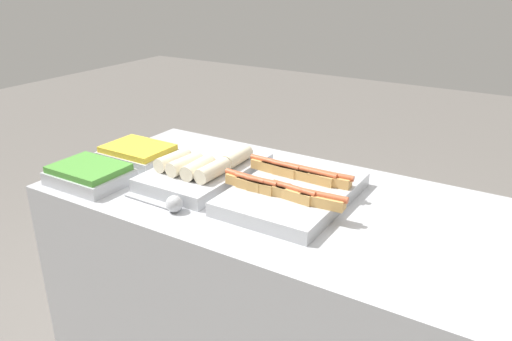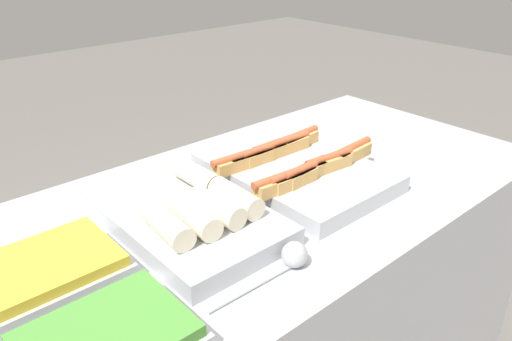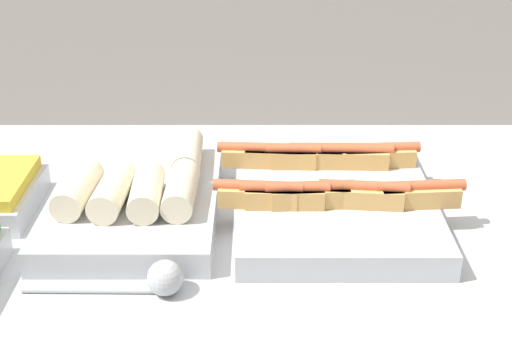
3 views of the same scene
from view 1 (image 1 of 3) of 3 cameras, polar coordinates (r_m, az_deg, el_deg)
name	(u,v)px [view 1 (image 1 of 3)]	position (r m, az deg, el deg)	size (l,w,h in m)	color
counter	(273,293)	(2.04, 1.91, -13.83)	(1.68, 0.86, 0.86)	#B7BABF
tray_hotdogs	(292,190)	(1.78, 4.12, -2.21)	(0.47, 0.53, 0.10)	#B7BABF
tray_wraps	(205,170)	(1.95, -5.89, 0.08)	(0.32, 0.51, 0.11)	#B7BABF
tray_side_front	(90,174)	(2.01, -18.48, -0.44)	(0.29, 0.22, 0.07)	#B7BABF
tray_side_back	(138,154)	(2.17, -13.31, 1.84)	(0.29, 0.22, 0.07)	#B7BABF
serving_spoon_near	(172,204)	(1.72, -9.62, -3.75)	(0.26, 0.06, 0.06)	#B2B5BA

